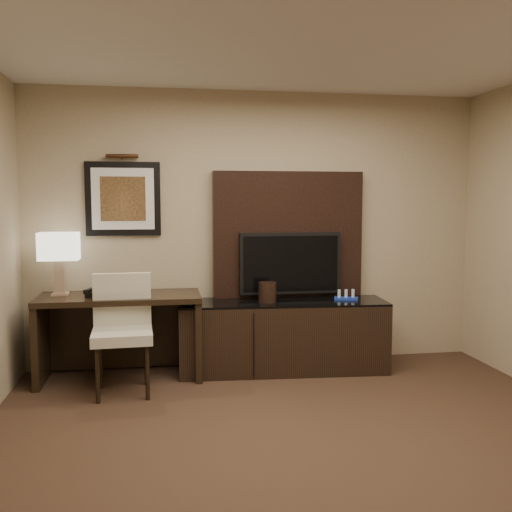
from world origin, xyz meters
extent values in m
cube|color=#342217|center=(0.00, 0.00, -0.01)|extent=(4.50, 5.00, 0.01)
cube|color=silver|center=(0.00, 0.00, 2.70)|extent=(4.50, 5.00, 0.01)
cube|color=tan|center=(0.00, 2.50, 1.35)|extent=(4.50, 0.01, 2.70)
cube|color=black|center=(-1.33, 2.15, 0.39)|extent=(1.45, 0.62, 0.78)
cube|color=black|center=(0.19, 2.15, 0.34)|extent=(2.00, 0.68, 0.68)
cube|color=black|center=(0.30, 2.44, 1.27)|extent=(1.50, 0.12, 1.30)
cube|color=black|center=(0.30, 2.34, 1.02)|extent=(1.00, 0.08, 0.60)
cube|color=black|center=(-1.30, 2.48, 1.65)|extent=(0.70, 0.04, 0.70)
cylinder|color=#402414|center=(-1.30, 2.44, 2.05)|extent=(0.04, 0.04, 0.30)
cube|color=#1A54A9|center=(-1.20, 2.09, 0.79)|extent=(0.28, 0.34, 0.02)
imported|color=tan|center=(-1.24, 2.13, 0.89)|extent=(0.16, 0.08, 0.22)
cylinder|color=black|center=(0.03, 2.13, 0.77)|extent=(0.22, 0.22, 0.19)
camera|label=1|loc=(-0.95, -3.10, 1.64)|focal=40.00mm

